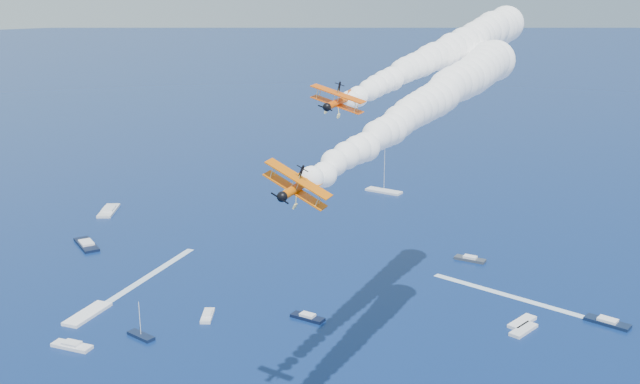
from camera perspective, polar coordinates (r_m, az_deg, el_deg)
biplane_lead at (r=95.32m, az=1.35°, el=6.68°), size 9.29×10.18×6.32m
biplane_trail at (r=74.24m, az=-1.72°, el=0.34°), size 9.68×10.47×7.34m
smoke_trail_lead at (r=127.00m, az=9.18°, el=10.11°), size 74.54×63.84×12.54m
smoke_trail_trail at (r=105.24m, az=7.89°, el=6.45°), size 74.64×66.37×12.54m
spectator_boats at (r=185.18m, az=-16.11°, el=-7.56°), size 203.25×161.66×0.70m
boat_wakes at (r=151.56m, az=-12.77°, el=-13.00°), size 210.47×103.01×0.04m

